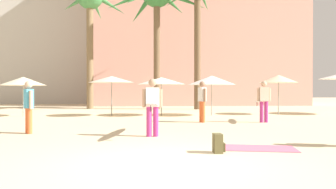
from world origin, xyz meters
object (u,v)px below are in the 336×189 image
Objects in this scene: cafe_umbrella_1 at (212,80)px; person_far_left at (152,105)px; palm_tree_left at (157,1)px; cafe_umbrella_5 at (112,79)px; beach_towel at (259,148)px; person_far_right at (202,100)px; cafe_umbrella_0 at (161,81)px; palm_tree_far_left at (90,7)px; cafe_umbrella_6 at (278,79)px; person_near_right at (29,105)px; backpack at (218,144)px; person_mid_left at (263,100)px; cafe_umbrella_2 at (23,81)px.

cafe_umbrella_1 is 8.85m from person_far_left.
cafe_umbrella_5 is at bearing -113.62° from palm_tree_left.
beach_towel is 0.94× the size of person_far_right.
cafe_umbrella_0 reaches higher than person_far_left.
palm_tree_far_left is 0.97× the size of palm_tree_left.
palm_tree_left reaches higher than person_far_right.
person_far_left is at bearing -131.76° from cafe_umbrella_6.
palm_tree_left is at bearing -141.04° from person_near_right.
person_near_right is (-7.46, -7.15, -1.04)m from cafe_umbrella_1.
palm_tree_left is 23.45× the size of backpack.
person_mid_left is 1.49× the size of person_far_right.
cafe_umbrella_1 is at bearing -123.35° from person_far_right.
cafe_umbrella_5 is 0.94× the size of person_mid_left.
backpack is at bearing -157.56° from beach_towel.
palm_tree_left is 5.92× the size of beach_towel.
cafe_umbrella_2 is 12.22m from person_mid_left.
backpack is at bearing 112.63° from person_near_right.
cafe_umbrella_2 is at bearing 126.78° from backpack.
palm_tree_far_left reaches higher than cafe_umbrella_5.
cafe_umbrella_6 is (11.80, -7.11, -5.70)m from palm_tree_far_left.
backpack is at bearing -87.14° from cafe_umbrella_0.
cafe_umbrella_2 is at bearing 130.59° from beach_towel.
palm_tree_far_left is at bearing 72.93° from cafe_umbrella_2.
beach_towel is at bearing -18.73° from person_mid_left.
cafe_umbrella_5 is at bearing -59.14° from person_far_right.
beach_towel is 6.61m from person_far_right.
cafe_umbrella_0 is at bearing -90.55° from palm_tree_left.
cafe_umbrella_5 reaches higher than beach_towel.
palm_tree_far_left is at bearing 107.75° from backpack.
cafe_umbrella_2 is 1.04× the size of cafe_umbrella_6.
person_near_right is (-6.33, 3.28, 0.91)m from beach_towel.
cafe_umbrella_6 is at bearing -31.05° from palm_tree_far_left.
cafe_umbrella_5 is 1.48× the size of beach_towel.
person_mid_left reaches higher than person_far_right.
cafe_umbrella_1 is at bearing -173.52° from cafe_umbrella_6.
person_far_left is 4.00m from person_near_right.
person_mid_left is at bearing -120.25° from cafe_umbrella_6.
beach_towel is 7.19m from person_near_right.
person_far_right is at bearing 175.81° from person_near_right.
person_mid_left is (4.09, -10.56, -7.10)m from palm_tree_left.
cafe_umbrella_2 is at bearing -106.88° from person_mid_left.
palm_tree_left is 19.08m from backpack.
person_far_right is at bearing -90.94° from person_mid_left.
palm_tree_left is 4.17× the size of cafe_umbrella_2.
person_mid_left is at bearing -19.66° from cafe_umbrella_2.
cafe_umbrella_5 is 1.39× the size of person_far_right.
cafe_umbrella_0 is 2.78m from cafe_umbrella_1.
beach_towel is at bearing -69.71° from palm_tree_far_left.
cafe_umbrella_0 is 1.01× the size of person_mid_left.
cafe_umbrella_2 is at bearing -107.07° from palm_tree_far_left.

